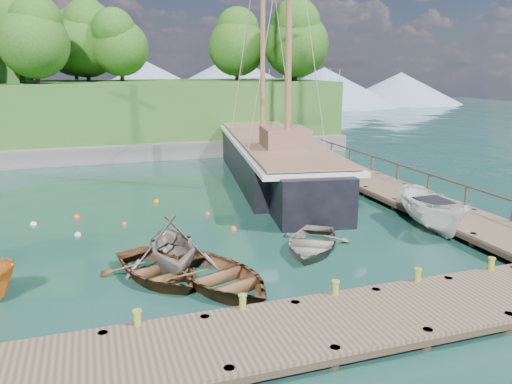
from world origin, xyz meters
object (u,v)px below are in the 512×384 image
(rowboat_0, at_px, (159,278))
(rowboat_3, at_px, (311,250))
(rowboat_1, at_px, (172,269))
(schooner, at_px, (273,162))
(cabin_boat_white, at_px, (431,229))
(rowboat_2, at_px, (221,287))

(rowboat_0, relative_size, rowboat_3, 1.07)
(rowboat_1, distance_m, schooner, 15.93)
(rowboat_1, distance_m, rowboat_3, 5.80)
(rowboat_1, bearing_deg, rowboat_3, 2.47)
(rowboat_0, bearing_deg, rowboat_3, -14.08)
(rowboat_0, xyz_separation_m, cabin_boat_white, (12.89, 1.50, 0.00))
(rowboat_0, bearing_deg, schooner, 34.29)
(rowboat_3, distance_m, schooner, 13.46)
(rowboat_2, xyz_separation_m, cabin_boat_white, (10.92, 2.97, 0.00))
(rowboat_3, bearing_deg, rowboat_1, -145.43)
(rowboat_3, height_order, schooner, schooner)
(cabin_boat_white, bearing_deg, rowboat_2, -155.23)
(rowboat_0, relative_size, rowboat_2, 0.93)
(rowboat_0, height_order, rowboat_1, rowboat_1)
(rowboat_2, height_order, rowboat_3, rowboat_2)
(cabin_boat_white, height_order, schooner, schooner)
(rowboat_2, bearing_deg, rowboat_3, 6.73)
(rowboat_0, distance_m, cabin_boat_white, 12.98)
(rowboat_2, relative_size, rowboat_3, 1.15)
(rowboat_1, height_order, rowboat_3, rowboat_1)
(rowboat_0, xyz_separation_m, rowboat_1, (0.62, 0.70, 0.00))
(rowboat_0, height_order, schooner, schooner)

